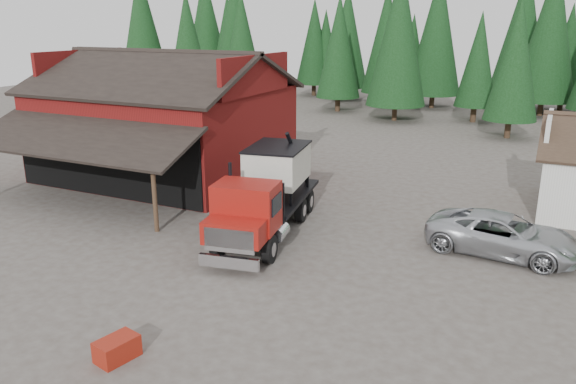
% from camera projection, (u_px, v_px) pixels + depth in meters
% --- Properties ---
extents(ground, '(120.00, 120.00, 0.00)m').
position_uv_depth(ground, '(246.00, 275.00, 19.97)').
color(ground, '#4A423A').
rests_on(ground, ground).
extents(red_barn, '(12.80, 13.63, 7.18)m').
position_uv_depth(red_barn, '(165.00, 129.00, 32.28)').
color(red_barn, maroon).
rests_on(red_barn, ground).
extents(conifer_backdrop, '(76.00, 16.00, 16.00)m').
position_uv_depth(conifer_backdrop, '(455.00, 111.00, 56.16)').
color(conifer_backdrop, black).
rests_on(conifer_backdrop, ground).
extents(near_pine_a, '(4.40, 4.40, 11.40)m').
position_uv_depth(near_pine_a, '(188.00, 47.00, 51.36)').
color(near_pine_a, '#382619').
rests_on(near_pine_a, ground).
extents(near_pine_b, '(3.96, 3.96, 10.40)m').
position_uv_depth(near_pine_b, '(516.00, 60.00, 41.61)').
color(near_pine_b, '#382619').
rests_on(near_pine_b, ground).
extents(near_pine_d, '(5.28, 5.28, 13.40)m').
position_uv_depth(near_pine_d, '(399.00, 36.00, 48.77)').
color(near_pine_d, '#382619').
rests_on(near_pine_d, ground).
extents(feed_truck, '(3.86, 9.15, 4.01)m').
position_uv_depth(feed_truck, '(267.00, 191.00, 23.41)').
color(feed_truck, black).
rests_on(feed_truck, ground).
extents(silver_car, '(5.93, 3.18, 1.58)m').
position_uv_depth(silver_car, '(503.00, 235.00, 21.53)').
color(silver_car, '#B8BBC0').
rests_on(silver_car, ground).
extents(equip_box, '(0.93, 1.23, 0.60)m').
position_uv_depth(equip_box, '(117.00, 349.00, 14.92)').
color(equip_box, maroon).
rests_on(equip_box, ground).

